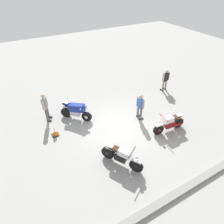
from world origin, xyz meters
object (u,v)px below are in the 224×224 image
object	(u,v)px
person_in_black_shirt	(166,79)
person_in_gray_shirt	(45,105)
motorcycle_blue_sportbike	(76,110)
person_in_blue_shirt	(140,105)
motorcycle_silver_cruiser	(121,156)
motorcycle_cream_vintage	(169,123)
traffic_cone	(55,132)

from	to	relation	value
person_in_black_shirt	person_in_gray_shirt	bearing A→B (deg)	74.37
motorcycle_blue_sportbike	person_in_blue_shirt	distance (m)	3.73
person_in_blue_shirt	person_in_gray_shirt	bearing A→B (deg)	156.02
motorcycle_silver_cruiser	person_in_black_shirt	world-z (taller)	person_in_black_shirt
motorcycle_silver_cruiser	motorcycle_cream_vintage	world-z (taller)	motorcycle_silver_cruiser
motorcycle_cream_vintage	person_in_blue_shirt	world-z (taller)	person_in_blue_shirt
motorcycle_blue_sportbike	person_in_gray_shirt	world-z (taller)	person_in_gray_shirt
motorcycle_cream_vintage	person_in_gray_shirt	world-z (taller)	person_in_gray_shirt
motorcycle_silver_cruiser	person_in_blue_shirt	bearing A→B (deg)	100.87
person_in_black_shirt	person_in_blue_shirt	xyz separation A→B (m)	(3.51, 1.83, 0.02)
person_in_gray_shirt	person_in_blue_shirt	bearing A→B (deg)	-6.37
person_in_blue_shirt	traffic_cone	bearing A→B (deg)	172.17
motorcycle_silver_cruiser	person_in_gray_shirt	size ratio (longest dim) A/B	1.06
motorcycle_cream_vintage	person_in_black_shirt	size ratio (longest dim) A/B	1.22
motorcycle_cream_vintage	traffic_cone	size ratio (longest dim) A/B	3.69
motorcycle_cream_vintage	person_in_gray_shirt	size ratio (longest dim) A/B	1.11
motorcycle_blue_sportbike	person_in_blue_shirt	world-z (taller)	person_in_blue_shirt
motorcycle_silver_cruiser	motorcycle_cream_vintage	distance (m)	3.53
motorcycle_blue_sportbike	motorcycle_cream_vintage	bearing A→B (deg)	7.06
person_in_black_shirt	motorcycle_cream_vintage	bearing A→B (deg)	130.93
person_in_black_shirt	person_in_blue_shirt	world-z (taller)	person_in_blue_shirt
person_in_black_shirt	person_in_gray_shirt	size ratio (longest dim) A/B	0.91
motorcycle_blue_sportbike	person_in_black_shirt	bearing A→B (deg)	47.82
person_in_black_shirt	person_in_blue_shirt	bearing A→B (deg)	106.38
motorcycle_silver_cruiser	motorcycle_cream_vintage	xyz separation A→B (m)	(-3.46, -0.70, -0.03)
person_in_black_shirt	traffic_cone	distance (m)	8.39
motorcycle_silver_cruiser	motorcycle_blue_sportbike	size ratio (longest dim) A/B	1.19
person_in_gray_shirt	person_in_black_shirt	bearing A→B (deg)	16.59
motorcycle_cream_vintage	person_in_blue_shirt	bearing A→B (deg)	-60.90
motorcycle_silver_cruiser	person_in_gray_shirt	world-z (taller)	person_in_gray_shirt
motorcycle_cream_vintage	motorcycle_blue_sportbike	xyz separation A→B (m)	(4.06, -3.43, 0.11)
person_in_blue_shirt	person_in_gray_shirt	distance (m)	5.39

